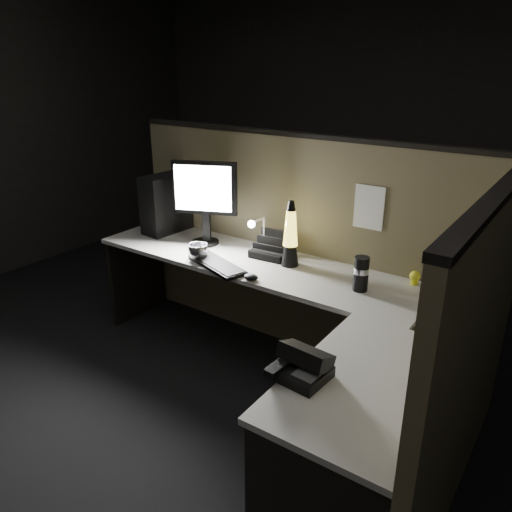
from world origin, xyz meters
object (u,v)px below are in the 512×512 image
Objects in this scene: lava_lamp at (290,239)px; monitor at (205,195)px; pc_tower at (168,203)px; desk_phone at (301,365)px; keyboard at (217,265)px.

monitor is at bearing 179.04° from lava_lamp.
pc_tower is 1.13m from lava_lamp.
lava_lamp reaches higher than desk_phone.
pc_tower is 0.86m from keyboard.
lava_lamp is 1.74× the size of desk_phone.
monitor reaches higher than desk_phone.
monitor reaches higher than keyboard.
keyboard is at bearing -20.83° from pc_tower.
monitor is 0.57m from keyboard.
desk_phone is (1.37, -1.02, -0.30)m from monitor.
monitor is 2.41× the size of desk_phone.
desk_phone is at bearing -15.99° from keyboard.
desk_phone is at bearing -59.67° from monitor.
lava_lamp is at bearing 57.00° from keyboard.
pc_tower is at bearing 173.50° from keyboard.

